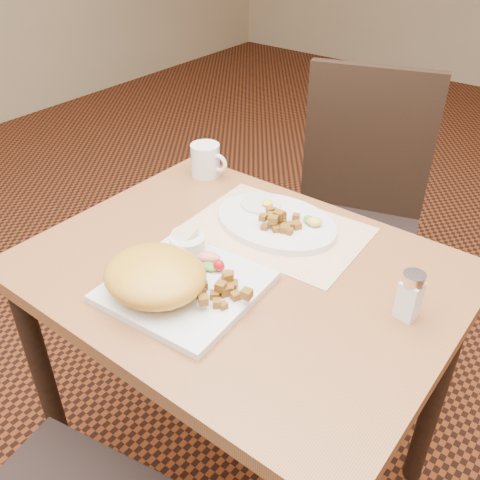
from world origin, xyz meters
name	(u,v)px	position (x,y,z in m)	size (l,w,h in m)	color
ground	(240,471)	(0.00, 0.00, 0.00)	(8.00, 8.00, 0.00)	black
table	(240,305)	(0.00, 0.00, 0.64)	(0.90, 0.70, 0.75)	#9B5D30
chair_far	(355,206)	(-0.08, 0.72, 0.54)	(0.53, 0.54, 0.97)	black
placemat	(277,230)	(-0.02, 0.17, 0.75)	(0.40, 0.28, 0.00)	white
plate_square	(185,287)	(-0.04, -0.13, 0.76)	(0.28, 0.28, 0.02)	silver
plate_oval	(276,222)	(-0.03, 0.18, 0.76)	(0.30, 0.23, 0.02)	silver
hollandaise_mound	(155,276)	(-0.07, -0.18, 0.80)	(0.21, 0.19, 0.08)	gold
ramekin	(187,244)	(-0.11, -0.05, 0.79)	(0.08, 0.08, 0.04)	silver
garnish_sq	(210,261)	(-0.04, -0.05, 0.78)	(0.09, 0.06, 0.03)	#387223
fried_egg	(262,203)	(-0.10, 0.21, 0.77)	(0.10, 0.10, 0.02)	white
garnish_ov	(313,221)	(0.05, 0.21, 0.78)	(0.06, 0.05, 0.02)	#387223
salt_shaker	(410,295)	(0.35, 0.07, 0.80)	(0.05, 0.05, 0.10)	white
coffee_mug	(206,160)	(-0.34, 0.28, 0.80)	(0.11, 0.08, 0.09)	silver
home_fries_sq	(221,289)	(0.04, -0.11, 0.78)	(0.12, 0.11, 0.03)	#8F5917
home_fries_ov	(280,220)	(-0.01, 0.16, 0.78)	(0.10, 0.10, 0.03)	#8F5917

